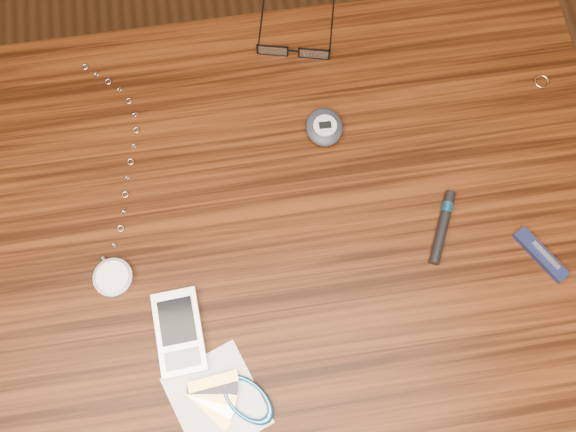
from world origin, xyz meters
The scene contains 10 objects.
ground centered at (0.00, 0.00, 0.00)m, with size 3.80×3.80×0.00m, color #472814.
desk centered at (0.00, 0.00, 0.65)m, with size 1.00×0.70×0.75m.
eyeglasses centered at (0.10, 0.28, 0.76)m, with size 0.13×0.13×0.02m.
gold_ring centered at (0.44, 0.18, 0.75)m, with size 0.02×0.02×0.00m, color tan.
pocket_watch centered at (-0.17, 0.00, 0.76)m, with size 0.08×0.34×0.02m.
pda_phone centered at (-0.09, -0.09, 0.76)m, with size 0.06×0.11×0.02m.
pedometer centered at (0.13, 0.15, 0.76)m, with size 0.05×0.06×0.02m.
notepad_keys centered at (-0.04, -0.18, 0.75)m, with size 0.14×0.14×0.01m.
pocket_knife centered at (0.37, -0.06, 0.76)m, with size 0.06×0.08×0.01m.
black_blue_pen centered at (0.25, -0.01, 0.76)m, with size 0.05×0.10×0.01m.
Camera 1 is at (0.02, -0.22, 1.54)m, focal length 40.00 mm.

